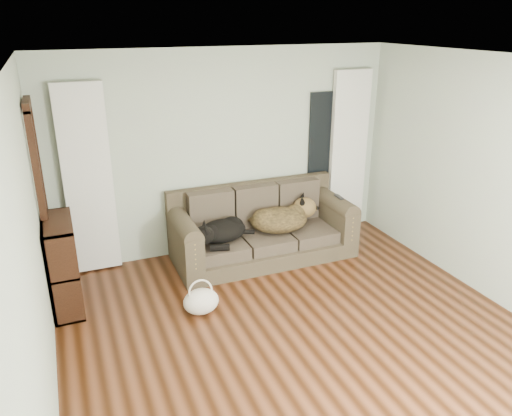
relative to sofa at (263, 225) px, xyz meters
name	(u,v)px	position (x,y,z in m)	size (l,w,h in m)	color
floor	(314,350)	(-0.32, -1.97, -0.45)	(5.00, 5.00, 0.00)	black
ceiling	(328,64)	(-0.32, -1.97, 2.15)	(5.00, 5.00, 0.00)	white
wall_back	(225,153)	(-0.32, 0.53, 0.85)	(4.50, 0.04, 2.60)	#AABEA3
wall_left	(32,270)	(-2.57, -1.97, 0.85)	(0.04, 5.00, 2.60)	#AABEA3
curtain_left	(88,181)	(-2.02, 0.45, 0.70)	(0.55, 0.08, 2.25)	white
curtain_right	(348,152)	(1.48, 0.45, 0.70)	(0.55, 0.08, 2.25)	white
window_pane	(325,136)	(1.13, 0.50, 0.95)	(0.50, 0.03, 1.20)	black
door_casing	(43,205)	(-2.52, 0.08, 0.60)	(0.07, 0.60, 2.10)	black
sofa	(263,225)	(0.00, 0.00, 0.00)	(2.29, 0.99, 0.94)	#363323
dog_black_lab	(220,232)	(-0.60, -0.06, 0.03)	(0.63, 0.44, 0.27)	black
dog_shepherd	(282,220)	(0.25, -0.02, 0.04)	(0.77, 0.55, 0.34)	black
tv_remote	(339,197)	(1.02, -0.12, 0.28)	(0.05, 0.18, 0.02)	black
tote_bag	(201,300)	(-1.12, -0.97, -0.29)	(0.38, 0.29, 0.28)	silver
bookshelf	(63,264)	(-2.41, -0.28, 0.05)	(0.30, 0.79, 0.99)	black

